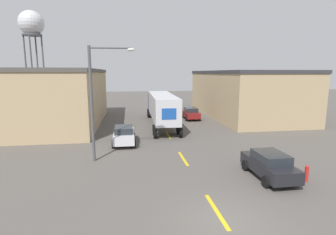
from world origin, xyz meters
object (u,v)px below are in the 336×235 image
(semi_truck, at_px, (161,106))
(parked_car_right_far, at_px, (191,113))
(water_tower, at_px, (31,25))
(parked_car_left_far, at_px, (124,135))
(parked_car_right_near, at_px, (269,164))
(street_lamp, at_px, (97,95))
(fire_hydrant, at_px, (307,173))

(semi_truck, bearing_deg, parked_car_right_far, 37.60)
(parked_car_right_far, xyz_separation_m, water_tower, (-26.24, 20.45, 14.29))
(parked_car_left_far, bearing_deg, parked_car_right_far, 52.39)
(parked_car_right_near, distance_m, water_tower, 50.71)
(parked_car_right_far, bearing_deg, street_lamp, -123.59)
(parked_car_right_far, relative_size, fire_hydrant, 4.28)
(water_tower, height_order, fire_hydrant, water_tower)
(parked_car_right_near, bearing_deg, fire_hydrant, -24.55)
(semi_truck, distance_m, parked_car_right_near, 17.87)
(semi_truck, distance_m, parked_car_right_far, 5.74)
(water_tower, xyz_separation_m, fire_hydrant, (28.12, -41.83, -14.63))
(parked_car_right_near, height_order, parked_car_left_far, same)
(parked_car_right_far, bearing_deg, fire_hydrant, -84.98)
(semi_truck, relative_size, parked_car_left_far, 3.58)
(semi_truck, xyz_separation_m, parked_car_right_near, (4.47, -17.23, -1.50))
(semi_truck, distance_m, fire_hydrant, 19.26)
(semi_truck, height_order, parked_car_left_far, semi_truck)
(parked_car_right_near, distance_m, fire_hydrant, 2.09)
(semi_truck, xyz_separation_m, water_tower, (-21.78, 23.74, 12.79))
(water_tower, distance_m, fire_hydrant, 52.49)
(street_lamp, bearing_deg, parked_car_right_far, 56.41)
(water_tower, height_order, street_lamp, water_tower)
(semi_truck, distance_m, street_lamp, 14.08)
(semi_truck, height_order, parked_car_right_far, semi_truck)
(parked_car_right_near, xyz_separation_m, fire_hydrant, (1.88, -0.86, -0.34))
(water_tower, bearing_deg, street_lamp, -66.49)
(semi_truck, xyz_separation_m, fire_hydrant, (6.34, -18.09, -1.84))
(fire_hydrant, bearing_deg, parked_car_right_near, 155.45)
(parked_car_right_far, distance_m, fire_hydrant, 21.46)
(parked_car_right_near, bearing_deg, parked_car_left_far, 134.16)
(parked_car_right_far, height_order, water_tower, water_tower)
(street_lamp, height_order, fire_hydrant, street_lamp)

